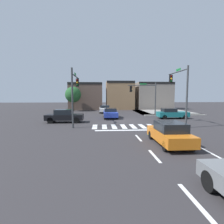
{
  "coord_description": "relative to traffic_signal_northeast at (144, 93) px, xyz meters",
  "views": [
    {
      "loc": [
        -2.84,
        -22.43,
        3.22
      ],
      "look_at": [
        -1.47,
        -0.96,
        1.19
      ],
      "focal_mm": 28.12,
      "sensor_mm": 36.0,
      "label": 1
    }
  ],
  "objects": [
    {
      "name": "ground_plane",
      "position": [
        -4.19,
        -5.6,
        -3.64
      ],
      "size": [
        120.0,
        120.0,
        0.0
      ],
      "primitive_type": "plane",
      "color": "#302D30"
    },
    {
      "name": "traffic_signal_southeast",
      "position": [
        1.42,
        -9.48,
        0.64
      ],
      "size": [
        0.32,
        4.84,
        6.14
      ],
      "rotation": [
        0.0,
        0.0,
        1.57
      ],
      "color": "#383A3D",
      "rests_on": "ground_plane"
    },
    {
      "name": "car_teal",
      "position": [
        2.85,
        -4.29,
        -2.92
      ],
      "size": [
        4.19,
        1.73,
        1.45
      ],
      "color": "#196B70",
      "rests_on": "ground_plane"
    },
    {
      "name": "storefront_row",
      "position": [
        -2.89,
        13.51,
        -0.5
      ],
      "size": [
        23.69,
        6.77,
        6.45
      ],
      "color": "brown",
      "rests_on": "ground_plane"
    },
    {
      "name": "car_white",
      "position": [
        -6.31,
        5.05,
        -2.93
      ],
      "size": [
        1.92,
        4.74,
        1.38
      ],
      "rotation": [
        0.0,
        0.0,
        -1.57
      ],
      "color": "white",
      "rests_on": "ground_plane"
    },
    {
      "name": "bike_detector_marking",
      "position": [
        -2.67,
        -13.89,
        -3.64
      ],
      "size": [
        1.01,
        1.01,
        0.01
      ],
      "color": "yellow",
      "rests_on": "ground_plane"
    },
    {
      "name": "car_blue",
      "position": [
        -5.68,
        -3.05,
        -2.93
      ],
      "size": [
        1.9,
        4.28,
        1.4
      ],
      "rotation": [
        0.0,
        0.0,
        -1.57
      ],
      "color": "#23389E",
      "rests_on": "ground_plane"
    },
    {
      "name": "traffic_signal_southwest",
      "position": [
        -9.82,
        -8.81,
        0.38
      ],
      "size": [
        0.32,
        5.2,
        5.91
      ],
      "rotation": [
        0.0,
        0.0,
        1.57
      ],
      "color": "#383A3D",
      "rests_on": "ground_plane"
    },
    {
      "name": "car_orange",
      "position": [
        -2.55,
        -16.98,
        -2.9
      ],
      "size": [
        1.81,
        4.3,
        1.5
      ],
      "rotation": [
        0.0,
        0.0,
        1.57
      ],
      "color": "orange",
      "rests_on": "ground_plane"
    },
    {
      "name": "traffic_signal_northeast",
      "position": [
        0.0,
        0.0,
        0.0
      ],
      "size": [
        4.66,
        0.32,
        5.32
      ],
      "rotation": [
        0.0,
        0.0,
        3.14
      ],
      "color": "#383A3D",
      "rests_on": "ground_plane"
    },
    {
      "name": "car_black",
      "position": [
        -11.38,
        -6.93,
        -2.85
      ],
      "size": [
        4.38,
        1.78,
        1.56
      ],
      "rotation": [
        0.0,
        0.0,
        3.14
      ],
      "color": "black",
      "rests_on": "ground_plane"
    },
    {
      "name": "curb_corner_northeast",
      "position": [
        4.3,
        3.82,
        -3.57
      ],
      "size": [
        10.0,
        10.6,
        0.15
      ],
      "color": "gray",
      "rests_on": "ground_plane"
    },
    {
      "name": "crosswalk_near",
      "position": [
        -4.19,
        -10.1,
        -3.64
      ],
      "size": [
        7.46,
        2.65,
        0.01
      ],
      "color": "silver",
      "rests_on": "ground_plane"
    },
    {
      "name": "roadside_tree",
      "position": [
        -12.69,
        8.4,
        -0.26
      ],
      "size": [
        3.25,
        3.25,
        5.02
      ],
      "color": "#4C3823",
      "rests_on": "ground_plane"
    },
    {
      "name": "lane_markings",
      "position": [
        -3.13,
        -18.33,
        -3.64
      ],
      "size": [
        6.8,
        24.25,
        0.01
      ],
      "color": "white",
      "rests_on": "ground_plane"
    }
  ]
}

